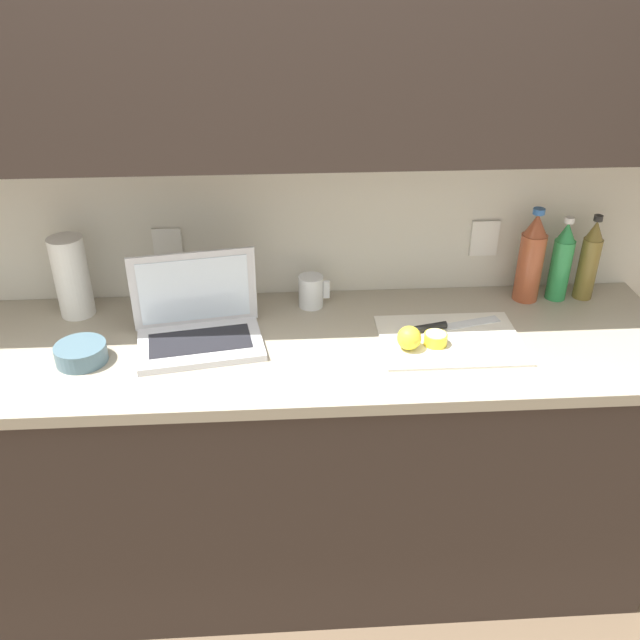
{
  "coord_description": "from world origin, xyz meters",
  "views": [
    {
      "loc": [
        0.06,
        -1.69,
        1.96
      ],
      "look_at": [
        0.17,
        -0.01,
        0.99
      ],
      "focal_mm": 38.0,
      "sensor_mm": 36.0,
      "label": 1
    }
  ],
  "objects_px": {
    "laptop": "(198,322)",
    "measuring_cup": "(311,291)",
    "lemon_half_cut": "(436,339)",
    "paper_towel_roll": "(72,277)",
    "cutting_board": "(450,340)",
    "bottle_oil_tall": "(561,262)",
    "bottle_green_soda": "(531,259)",
    "knife": "(441,326)",
    "lemon_whole_beside": "(409,338)",
    "bowl_white": "(81,353)",
    "bottle_water_clear": "(589,261)"
  },
  "relations": [
    {
      "from": "cutting_board",
      "to": "paper_towel_roll",
      "type": "relative_size",
      "value": 1.61
    },
    {
      "from": "laptop",
      "to": "knife",
      "type": "relative_size",
      "value": 1.37
    },
    {
      "from": "knife",
      "to": "bottle_green_soda",
      "type": "xyz_separation_m",
      "value": [
        0.32,
        0.19,
        0.13
      ]
    },
    {
      "from": "bottle_green_soda",
      "to": "cutting_board",
      "type": "bearing_deg",
      "value": -140.68
    },
    {
      "from": "cutting_board",
      "to": "measuring_cup",
      "type": "height_order",
      "value": "measuring_cup"
    },
    {
      "from": "bottle_oil_tall",
      "to": "bowl_white",
      "type": "distance_m",
      "value": 1.49
    },
    {
      "from": "knife",
      "to": "measuring_cup",
      "type": "bearing_deg",
      "value": 140.22
    },
    {
      "from": "lemon_half_cut",
      "to": "paper_towel_roll",
      "type": "height_order",
      "value": "paper_towel_roll"
    },
    {
      "from": "laptop",
      "to": "knife",
      "type": "distance_m",
      "value": 0.72
    },
    {
      "from": "knife",
      "to": "paper_towel_roll",
      "type": "height_order",
      "value": "paper_towel_roll"
    },
    {
      "from": "laptop",
      "to": "lemon_whole_beside",
      "type": "relative_size",
      "value": 5.63
    },
    {
      "from": "bottle_oil_tall",
      "to": "lemon_half_cut",
      "type": "bearing_deg",
      "value": -148.85
    },
    {
      "from": "bottle_water_clear",
      "to": "measuring_cup",
      "type": "xyz_separation_m",
      "value": [
        -0.89,
        -0.01,
        -0.08
      ]
    },
    {
      "from": "paper_towel_roll",
      "to": "lemon_whole_beside",
      "type": "bearing_deg",
      "value": -15.74
    },
    {
      "from": "cutting_board",
      "to": "lemon_whole_beside",
      "type": "bearing_deg",
      "value": -161.42
    },
    {
      "from": "knife",
      "to": "bottle_oil_tall",
      "type": "bearing_deg",
      "value": 10.03
    },
    {
      "from": "cutting_board",
      "to": "bottle_oil_tall",
      "type": "bearing_deg",
      "value": 31.56
    },
    {
      "from": "measuring_cup",
      "to": "knife",
      "type": "bearing_deg",
      "value": -25.67
    },
    {
      "from": "bottle_green_soda",
      "to": "bottle_oil_tall",
      "type": "xyz_separation_m",
      "value": [
        0.1,
        0.0,
        -0.01
      ]
    },
    {
      "from": "bottle_green_soda",
      "to": "measuring_cup",
      "type": "relative_size",
      "value": 3.01
    },
    {
      "from": "bottle_green_soda",
      "to": "bottle_oil_tall",
      "type": "height_order",
      "value": "bottle_green_soda"
    },
    {
      "from": "cutting_board",
      "to": "bottle_green_soda",
      "type": "bearing_deg",
      "value": 39.32
    },
    {
      "from": "bottle_water_clear",
      "to": "bowl_white",
      "type": "height_order",
      "value": "bottle_water_clear"
    },
    {
      "from": "bottle_green_soda",
      "to": "bottle_oil_tall",
      "type": "relative_size",
      "value": 1.11
    },
    {
      "from": "bottle_water_clear",
      "to": "bowl_white",
      "type": "relative_size",
      "value": 2.0
    },
    {
      "from": "measuring_cup",
      "to": "paper_towel_roll",
      "type": "distance_m",
      "value": 0.74
    },
    {
      "from": "lemon_whole_beside",
      "to": "bottle_green_soda",
      "type": "relative_size",
      "value": 0.22
    },
    {
      "from": "bottle_green_soda",
      "to": "bowl_white",
      "type": "bearing_deg",
      "value": -167.87
    },
    {
      "from": "bottle_oil_tall",
      "to": "bowl_white",
      "type": "height_order",
      "value": "bottle_oil_tall"
    },
    {
      "from": "lemon_half_cut",
      "to": "bowl_white",
      "type": "xyz_separation_m",
      "value": [
        -1.0,
        -0.02,
        0.0
      ]
    },
    {
      "from": "bottle_green_soda",
      "to": "bottle_water_clear",
      "type": "relative_size",
      "value": 1.09
    },
    {
      "from": "knife",
      "to": "lemon_whole_beside",
      "type": "bearing_deg",
      "value": -152.13
    },
    {
      "from": "bottle_green_soda",
      "to": "paper_towel_roll",
      "type": "xyz_separation_m",
      "value": [
        -1.44,
        -0.01,
        -0.02
      ]
    },
    {
      "from": "cutting_board",
      "to": "knife",
      "type": "height_order",
      "value": "knife"
    },
    {
      "from": "paper_towel_roll",
      "to": "bottle_green_soda",
      "type": "bearing_deg",
      "value": 0.48
    },
    {
      "from": "knife",
      "to": "bottle_water_clear",
      "type": "height_order",
      "value": "bottle_water_clear"
    },
    {
      "from": "bottle_oil_tall",
      "to": "cutting_board",
      "type": "bearing_deg",
      "value": -148.44
    },
    {
      "from": "cutting_board",
      "to": "measuring_cup",
      "type": "distance_m",
      "value": 0.47
    },
    {
      "from": "lemon_whole_beside",
      "to": "bottle_oil_tall",
      "type": "bearing_deg",
      "value": 28.63
    },
    {
      "from": "bottle_green_soda",
      "to": "bottle_oil_tall",
      "type": "distance_m",
      "value": 0.1
    },
    {
      "from": "cutting_board",
      "to": "bottle_water_clear",
      "type": "distance_m",
      "value": 0.57
    },
    {
      "from": "laptop",
      "to": "bowl_white",
      "type": "height_order",
      "value": "laptop"
    },
    {
      "from": "bottle_green_soda",
      "to": "paper_towel_roll",
      "type": "distance_m",
      "value": 1.44
    },
    {
      "from": "cutting_board",
      "to": "bottle_oil_tall",
      "type": "distance_m",
      "value": 0.49
    },
    {
      "from": "measuring_cup",
      "to": "bowl_white",
      "type": "distance_m",
      "value": 0.72
    },
    {
      "from": "measuring_cup",
      "to": "bottle_water_clear",
      "type": "bearing_deg",
      "value": 0.38
    },
    {
      "from": "lemon_whole_beside",
      "to": "bottle_oil_tall",
      "type": "relative_size",
      "value": 0.25
    },
    {
      "from": "cutting_board",
      "to": "bowl_white",
      "type": "xyz_separation_m",
      "value": [
        -1.05,
        -0.04,
        0.02
      ]
    },
    {
      "from": "laptop",
      "to": "measuring_cup",
      "type": "height_order",
      "value": "laptop"
    },
    {
      "from": "cutting_board",
      "to": "paper_towel_roll",
      "type": "xyz_separation_m",
      "value": [
        -1.13,
        0.24,
        0.12
      ]
    }
  ]
}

